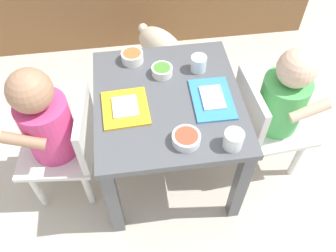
{
  "coord_description": "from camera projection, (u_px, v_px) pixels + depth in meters",
  "views": [
    {
      "loc": [
        -0.12,
        -0.84,
        1.38
      ],
      "look_at": [
        0.0,
        0.0,
        0.3
      ],
      "focal_mm": 37.69,
      "sensor_mm": 36.0,
      "label": 1
    }
  ],
  "objects": [
    {
      "name": "seated_child_right",
      "position": [
        279.0,
        102.0,
        1.33
      ],
      "size": [
        0.3,
        0.3,
        0.63
      ],
      "color": "silver",
      "rests_on": "ground"
    },
    {
      "name": "dining_table",
      "position": [
        168.0,
        113.0,
        1.32
      ],
      "size": [
        0.53,
        0.57,
        0.46
      ],
      "color": "#515459",
      "rests_on": "ground"
    },
    {
      "name": "water_cup_right",
      "position": [
        198.0,
        64.0,
        1.32
      ],
      "size": [
        0.06,
        0.06,
        0.06
      ],
      "color": "white",
      "rests_on": "dining_table"
    },
    {
      "name": "seated_child_left",
      "position": [
        50.0,
        125.0,
        1.25
      ],
      "size": [
        0.31,
        0.31,
        0.65
      ],
      "color": "silver",
      "rests_on": "ground"
    },
    {
      "name": "veggie_bowl_near",
      "position": [
        162.0,
        71.0,
        1.31
      ],
      "size": [
        0.08,
        0.08,
        0.03
      ],
      "color": "white",
      "rests_on": "dining_table"
    },
    {
      "name": "food_tray_right",
      "position": [
        212.0,
        99.0,
        1.24
      ],
      "size": [
        0.14,
        0.2,
        0.02
      ],
      "color": "#388CD8",
      "rests_on": "dining_table"
    },
    {
      "name": "cereal_bowl_right_side",
      "position": [
        186.0,
        138.0,
        1.12
      ],
      "size": [
        0.09,
        0.09,
        0.03
      ],
      "color": "white",
      "rests_on": "dining_table"
    },
    {
      "name": "ground_plane",
      "position": [
        168.0,
        166.0,
        1.61
      ],
      "size": [
        7.0,
        7.0,
        0.0
      ],
      "primitive_type": "plane",
      "color": "beige"
    },
    {
      "name": "water_cup_left",
      "position": [
        233.0,
        140.0,
        1.1
      ],
      "size": [
        0.06,
        0.06,
        0.06
      ],
      "color": "white",
      "rests_on": "dining_table"
    },
    {
      "name": "dog",
      "position": [
        165.0,
        50.0,
        1.78
      ],
      "size": [
        0.3,
        0.38,
        0.32
      ],
      "color": "beige",
      "rests_on": "ground"
    },
    {
      "name": "veggie_bowl_far",
      "position": [
        132.0,
        57.0,
        1.36
      ],
      "size": [
        0.09,
        0.09,
        0.04
      ],
      "color": "white",
      "rests_on": "dining_table"
    },
    {
      "name": "food_tray_left",
      "position": [
        125.0,
        108.0,
        1.21
      ],
      "size": [
        0.16,
        0.18,
        0.02
      ],
      "color": "gold",
      "rests_on": "dining_table"
    }
  ]
}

